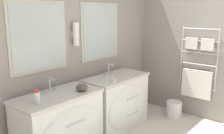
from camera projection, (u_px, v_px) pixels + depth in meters
wall_back at (68, 42)px, 3.25m from camera, size 5.07×0.16×2.60m
wall_right at (202, 38)px, 3.88m from camera, size 0.13×3.92×2.60m
vanity_left at (61, 126)px, 2.88m from camera, size 1.01×0.58×0.78m
vanity_right at (117, 102)px, 3.66m from camera, size 1.01×0.58×0.78m
faucet_left at (50, 85)px, 2.88m from camera, size 0.17×0.11×0.17m
faucet_right at (109, 69)px, 3.66m from camera, size 0.17×0.11×0.17m
toiletry_bottle at (37, 98)px, 2.51m from camera, size 0.06×0.06×0.15m
amenity_bowl at (82, 87)px, 2.93m from camera, size 0.14×0.14×0.09m
soap_dish at (113, 80)px, 3.32m from camera, size 0.09×0.06×0.04m
waste_bin at (174, 109)px, 4.09m from camera, size 0.26×0.26×0.25m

